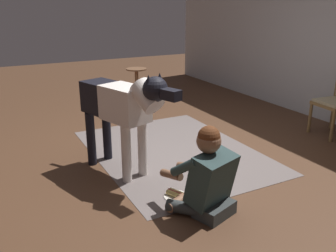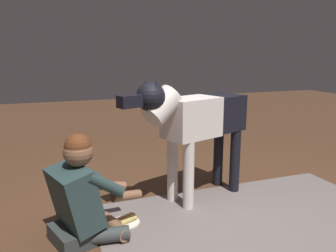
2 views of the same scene
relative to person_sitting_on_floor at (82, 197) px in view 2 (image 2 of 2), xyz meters
name	(u,v)px [view 2 (image 2 of 2)]	position (x,y,z in m)	size (l,w,h in m)	color
ground_plane	(237,238)	(-1.08, 0.39, -0.33)	(15.98, 15.98, 0.00)	#503321
area_rug	(267,232)	(-1.34, 0.40, -0.32)	(2.50, 1.85, 0.01)	#6A5F5C
person_sitting_on_floor	(82,197)	(0.00, 0.00, 0.00)	(0.72, 0.60, 0.80)	#323838
large_dog	(196,121)	(-1.07, -0.36, 0.42)	(1.44, 0.61, 1.16)	silver
hot_dog_on_plate	(125,220)	(-0.34, -0.11, -0.30)	(0.23, 0.23, 0.06)	silver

